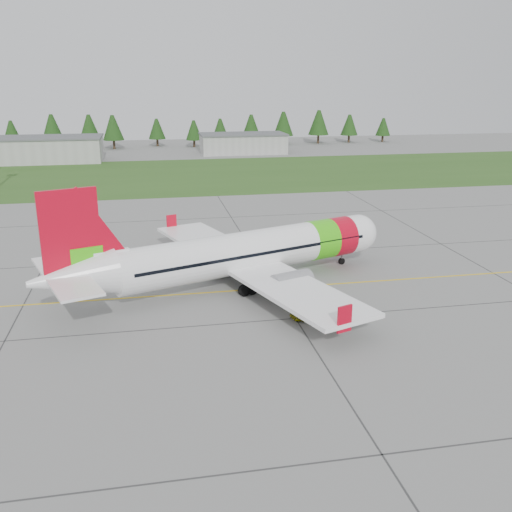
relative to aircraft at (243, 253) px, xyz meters
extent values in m
plane|color=gray|center=(-6.82, -9.92, -3.42)|extent=(320.00, 320.00, 0.00)
cylinder|color=white|center=(0.90, 0.32, 0.05)|extent=(28.88, 13.83, 4.36)
sphere|color=white|center=(14.61, 5.18, 0.05)|extent=(4.36, 4.36, 4.36)
cone|color=white|center=(-16.50, -5.85, 0.44)|extent=(8.84, 6.73, 4.36)
cube|color=black|center=(14.93, 5.29, 0.44)|extent=(2.66, 3.34, 0.63)
cylinder|color=#42D30F|center=(9.34, 3.31, 0.05)|extent=(4.23, 5.16, 4.44)
cylinder|color=red|center=(11.87, 4.21, 0.05)|extent=(3.80, 5.01, 4.44)
cube|color=white|center=(0.37, 0.13, -1.18)|extent=(17.76, 35.81, 0.40)
cube|color=red|center=(-6.62, 16.53, -0.57)|extent=(1.33, 0.64, 2.24)
cube|color=red|center=(5.26, -17.01, -0.57)|extent=(1.33, 0.64, 2.24)
cylinder|color=gray|center=(-0.10, 6.49, -1.80)|extent=(4.58, 3.56, 2.35)
cylinder|color=gray|center=(4.01, -5.11, -1.80)|extent=(4.58, 3.56, 2.35)
cube|color=red|center=(-16.29, -5.77, 4.19)|extent=(4.99, 2.10, 8.50)
cube|color=#42D30F|center=(-15.13, -5.36, 1.73)|extent=(2.90, 1.41, 2.69)
cube|color=white|center=(-17.03, -6.03, 0.72)|extent=(7.67, 13.33, 0.25)
cylinder|color=slate|center=(12.50, 4.43, -2.64)|extent=(0.20, 0.20, 1.57)
cylinder|color=black|center=(12.50, 4.43, -3.04)|extent=(0.82, 0.55, 0.76)
cylinder|color=slate|center=(-1.73, 2.71, -2.36)|extent=(0.25, 0.25, 2.13)
cylinder|color=black|center=(-2.15, 2.56, -2.84)|extent=(1.27, 0.86, 1.16)
cylinder|color=slate|center=(0.37, -3.19, -2.36)|extent=(0.25, 0.25, 2.13)
cylinder|color=black|center=(-0.06, -3.34, -2.84)|extent=(1.27, 0.86, 1.16)
imported|color=#D0CC0B|center=(4.42, -9.96, -1.67)|extent=(1.57, 1.71, 3.50)
cube|color=#30561E|center=(-6.82, 72.08, -3.41)|extent=(320.00, 50.00, 0.03)
cube|color=gold|center=(-6.82, -1.92, -3.41)|extent=(120.00, 0.25, 0.02)
cube|color=#A8A8A3|center=(-36.82, 100.08, -0.42)|extent=(32.00, 14.00, 6.00)
cube|color=#A8A8A3|center=(18.18, 108.08, -0.82)|extent=(24.00, 12.00, 5.20)
camera|label=1|loc=(-9.32, -56.21, 17.58)|focal=40.00mm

